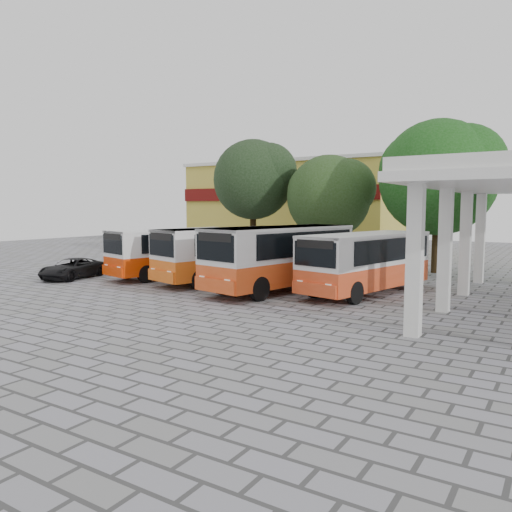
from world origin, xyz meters
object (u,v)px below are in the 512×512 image
Objects in this scene: bus_far_left at (174,249)px; parked_car at (72,268)px; bus_centre_right at (281,254)px; bus_far_right at (366,259)px; bus_centre_left at (226,251)px.

bus_far_left is 5.76m from parked_car.
bus_centre_right reaches higher than bus_far_right.
bus_centre_right is 12.26m from parked_car.
bus_far_right reaches higher than parked_car.
bus_far_right is 2.00× the size of parked_car.
bus_far_left is at bearing 26.55° from parked_car.
bus_far_left is 1.98× the size of parked_car.
bus_far_right is (11.34, 0.34, 0.03)m from bus_far_left.
bus_centre_left is 7.62m from bus_far_right.
parked_car is (-11.89, -2.73, -1.21)m from bus_centre_right.
bus_far_right is 16.23m from parked_car.
bus_far_left is 7.60m from bus_centre_right.
bus_centre_left is 0.95× the size of bus_centre_right.
bus_far_right is (7.61, 0.40, -0.06)m from bus_centre_left.
bus_centre_left is 1.04× the size of bus_far_right.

